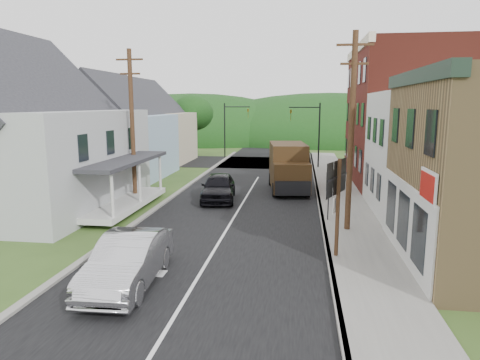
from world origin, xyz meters
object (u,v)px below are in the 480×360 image
at_px(silver_sedan, 128,261).
at_px(route_sign_cluster, 337,194).
at_px(delivery_van, 288,167).
at_px(warning_sign, 328,188).
at_px(dark_sedan, 218,187).

distance_m(silver_sedan, route_sign_cluster, 7.85).
relative_size(silver_sedan, delivery_van, 0.84).
bearing_deg(warning_sign, dark_sedan, 154.21).
distance_m(delivery_van, warning_sign, 8.10).
bearing_deg(warning_sign, route_sign_cluster, -82.62).
bearing_deg(dark_sedan, delivery_van, 34.02).
bearing_deg(route_sign_cluster, delivery_van, 122.67).
relative_size(silver_sedan, dark_sedan, 1.03).
xyz_separation_m(route_sign_cluster, warning_sign, (0.01, 5.16, -0.78)).
distance_m(silver_sedan, dark_sedan, 12.76).
bearing_deg(route_sign_cluster, warning_sign, 112.95).
height_order(silver_sedan, delivery_van, delivery_van).
relative_size(dark_sedan, warning_sign, 1.92).
distance_m(dark_sedan, delivery_van, 5.57).
height_order(route_sign_cluster, warning_sign, route_sign_cluster).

